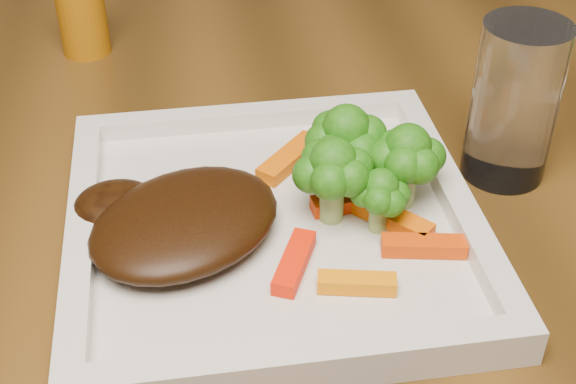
{
  "coord_description": "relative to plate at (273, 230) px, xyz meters",
  "views": [
    {
      "loc": [
        -0.09,
        -0.51,
        1.1
      ],
      "look_at": [
        -0.02,
        -0.1,
        0.79
      ],
      "focal_mm": 50.0,
      "sensor_mm": 36.0,
      "label": 1
    }
  ],
  "objects": [
    {
      "name": "plate",
      "position": [
        0.0,
        0.0,
        0.0
      ],
      "size": [
        0.27,
        0.27,
        0.01
      ],
      "primitive_type": "cube",
      "color": "silver",
      "rests_on": "dining_table"
    },
    {
      "name": "steak",
      "position": [
        -0.06,
        -0.01,
        0.02
      ],
      "size": [
        0.17,
        0.16,
        0.03
      ],
      "primitive_type": "ellipsoid",
      "rotation": [
        0.0,
        0.0,
        0.6
      ],
      "color": "black",
      "rests_on": "plate"
    },
    {
      "name": "broccoli_0",
      "position": [
        0.05,
        0.03,
        0.04
      ],
      "size": [
        0.07,
        0.07,
        0.07
      ],
      "primitive_type": null,
      "rotation": [
        0.0,
        0.0,
        0.11
      ],
      "color": "#317713",
      "rests_on": "plate"
    },
    {
      "name": "broccoli_1",
      "position": [
        0.09,
        0.01,
        0.04
      ],
      "size": [
        0.06,
        0.06,
        0.06
      ],
      "primitive_type": null,
      "rotation": [
        0.0,
        0.0,
        -0.06
      ],
      "color": "#247213",
      "rests_on": "plate"
    },
    {
      "name": "broccoli_2",
      "position": [
        0.07,
        -0.02,
        0.04
      ],
      "size": [
        0.05,
        0.05,
        0.06
      ],
      "primitive_type": null,
      "rotation": [
        0.0,
        0.0,
        -0.22
      ],
      "color": "#2F6711",
      "rests_on": "plate"
    },
    {
      "name": "broccoli_3",
      "position": [
        0.04,
        -0.0,
        0.04
      ],
      "size": [
        0.06,
        0.06,
        0.06
      ],
      "primitive_type": null,
      "rotation": [
        0.0,
        0.0,
        0.01
      ],
      "color": "#126010",
      "rests_on": "plate"
    },
    {
      "name": "carrot_0",
      "position": [
        0.04,
        -0.07,
        0.01
      ],
      "size": [
        0.05,
        0.02,
        0.01
      ],
      "primitive_type": "cube",
      "rotation": [
        0.0,
        0.0,
        -0.21
      ],
      "color": "orange",
      "rests_on": "plate"
    },
    {
      "name": "carrot_1",
      "position": [
        0.09,
        -0.04,
        0.01
      ],
      "size": [
        0.06,
        0.02,
        0.01
      ],
      "primitive_type": "cube",
      "rotation": [
        0.0,
        0.0,
        -0.19
      ],
      "color": "#DF3D03",
      "rests_on": "plate"
    },
    {
      "name": "carrot_2",
      "position": [
        0.01,
        -0.05,
        0.01
      ],
      "size": [
        0.04,
        0.06,
        0.01
      ],
      "primitive_type": "cube",
      "rotation": [
        0.0,
        0.0,
        1.14
      ],
      "color": "#FC1F04",
      "rests_on": "plate"
    },
    {
      "name": "carrot_3",
      "position": [
        0.1,
        0.05,
        0.01
      ],
      "size": [
        0.05,
        0.02,
        0.01
      ],
      "primitive_type": "cube",
      "rotation": [
        0.0,
        0.0,
        0.08
      ],
      "color": "#FA1104",
      "rests_on": "plate"
    },
    {
      "name": "carrot_4",
      "position": [
        0.02,
        0.07,
        0.01
      ],
      "size": [
        0.06,
        0.06,
        0.01
      ],
      "primitive_type": "cube",
      "rotation": [
        0.0,
        0.0,
        0.82
      ],
      "color": "#E16003",
      "rests_on": "plate"
    },
    {
      "name": "carrot_5",
      "position": [
        0.08,
        -0.01,
        0.01
      ],
      "size": [
        0.05,
        0.05,
        0.01
      ],
      "primitive_type": "cube",
      "rotation": [
        0.0,
        0.0,
        -0.83
      ],
      "color": "#EF5F03",
      "rests_on": "plate"
    },
    {
      "name": "carrot_6",
      "position": [
        0.05,
        0.01,
        0.01
      ],
      "size": [
        0.06,
        0.02,
        0.01
      ],
      "primitive_type": "cube",
      "rotation": [
        0.0,
        0.0,
        0.1
      ],
      "color": "red",
      "rests_on": "plate"
    },
    {
      "name": "spice_shaker",
      "position": [
        -0.14,
        0.3,
        0.04
      ],
      "size": [
        0.06,
        0.06,
        0.09
      ],
      "primitive_type": "cylinder",
      "rotation": [
        0.0,
        0.0,
        0.32
      ],
      "color": "#A96209",
      "rests_on": "dining_table"
    },
    {
      "name": "drinking_glass",
      "position": [
        0.18,
        0.05,
        0.05
      ],
      "size": [
        0.06,
        0.06,
        0.12
      ],
      "primitive_type": "cylinder",
      "rotation": [
        0.0,
        0.0,
        -0.05
      ],
      "color": "white",
      "rests_on": "dining_table"
    }
  ]
}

